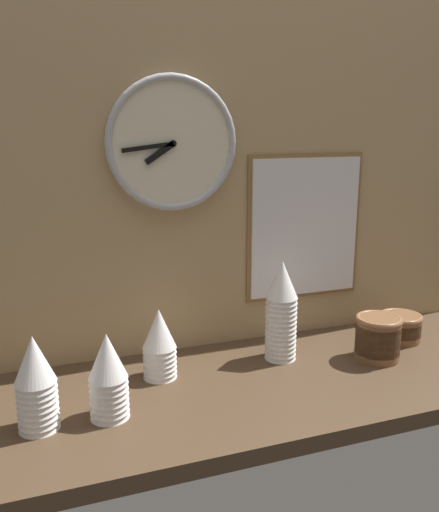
% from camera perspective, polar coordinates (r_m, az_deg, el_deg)
% --- Properties ---
extents(ground_plane, '(1.60, 0.56, 0.04)m').
position_cam_1_polar(ground_plane, '(1.44, 5.42, -13.20)').
color(ground_plane, '#4C3826').
extents(wall_tiled_back, '(1.60, 0.03, 1.05)m').
position_cam_1_polar(wall_tiled_back, '(1.53, 1.60, 9.84)').
color(wall_tiled_back, tan).
rests_on(wall_tiled_back, ground_plane).
extents(cup_stack_center_left, '(0.09, 0.09, 0.18)m').
position_cam_1_polar(cup_stack_center_left, '(1.39, -6.35, -9.14)').
color(cup_stack_center_left, white).
rests_on(cup_stack_center_left, ground_plane).
extents(cup_stack_far_left, '(0.09, 0.09, 0.21)m').
position_cam_1_polar(cup_stack_far_left, '(1.22, -18.76, -12.56)').
color(cup_stack_far_left, white).
rests_on(cup_stack_far_left, ground_plane).
extents(cup_stack_center_right, '(0.09, 0.09, 0.28)m').
position_cam_1_polar(cup_stack_center_right, '(1.48, 6.53, -5.72)').
color(cup_stack_center_right, white).
rests_on(cup_stack_center_right, ground_plane).
extents(cup_stack_left, '(0.09, 0.09, 0.20)m').
position_cam_1_polar(cup_stack_left, '(1.22, -11.64, -12.28)').
color(cup_stack_left, white).
rests_on(cup_stack_left, ground_plane).
extents(bowl_stack_far_right, '(0.13, 0.13, 0.08)m').
position_cam_1_polar(bowl_stack_far_right, '(1.71, 18.48, -7.01)').
color(bowl_stack_far_right, brown).
rests_on(bowl_stack_far_right, ground_plane).
extents(bowl_stack_right, '(0.13, 0.13, 0.12)m').
position_cam_1_polar(bowl_stack_right, '(1.56, 16.30, -8.13)').
color(bowl_stack_right, brown).
rests_on(bowl_stack_right, ground_plane).
extents(wall_clock, '(0.35, 0.03, 0.35)m').
position_cam_1_polar(wall_clock, '(1.44, -5.00, 11.72)').
color(wall_clock, beige).
extents(menu_board, '(0.37, 0.01, 0.43)m').
position_cam_1_polar(menu_board, '(1.62, 8.98, 3.01)').
color(menu_board, olive).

